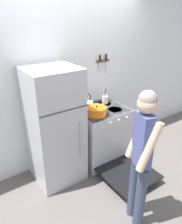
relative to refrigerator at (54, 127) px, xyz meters
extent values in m
plane|color=#5B5654|center=(0.49, 0.33, -0.82)|extent=(14.00, 14.00, 0.00)
cube|color=silver|center=(0.49, 0.36, 0.46)|extent=(10.00, 0.06, 2.55)
cube|color=#B7BABF|center=(0.00, 0.00, 0.00)|extent=(0.65, 0.67, 1.63)
cube|color=#2D2D2D|center=(0.00, -0.34, 0.36)|extent=(0.64, 0.01, 0.01)
cylinder|color=#B2B5BA|center=(0.20, -0.35, -0.10)|extent=(0.02, 0.02, 0.52)
cube|color=silver|center=(0.79, 0.00, -0.37)|extent=(0.77, 0.67, 0.88)
cube|color=black|center=(0.79, 0.00, 0.06)|extent=(0.76, 0.66, 0.02)
cube|color=black|center=(0.79, -0.31, -0.38)|extent=(0.67, 0.05, 0.66)
cylinder|color=black|center=(0.61, -0.14, 0.06)|extent=(0.22, 0.22, 0.01)
cylinder|color=black|center=(0.96, -0.14, 0.06)|extent=(0.22, 0.22, 0.01)
cylinder|color=black|center=(0.61, 0.13, 0.06)|extent=(0.22, 0.22, 0.01)
cylinder|color=black|center=(0.96, 0.13, 0.06)|extent=(0.22, 0.22, 0.01)
cylinder|color=silver|center=(0.55, -0.35, 0.00)|extent=(0.04, 0.02, 0.04)
cylinder|color=silver|center=(0.71, -0.35, 0.00)|extent=(0.04, 0.02, 0.04)
cylinder|color=silver|center=(0.86, -0.35, 0.00)|extent=(0.04, 0.02, 0.04)
cylinder|color=silver|center=(1.02, -0.35, 0.00)|extent=(0.04, 0.02, 0.04)
cube|color=black|center=(0.79, -0.69, -0.70)|extent=(0.71, 0.70, 0.04)
cube|color=#99999E|center=(0.79, -0.09, -0.42)|extent=(0.63, 0.37, 0.01)
cylinder|color=orange|center=(0.61, -0.14, 0.12)|extent=(0.28, 0.28, 0.10)
cylinder|color=orange|center=(0.61, -0.14, 0.18)|extent=(0.29, 0.29, 0.02)
sphere|color=black|center=(0.61, -0.14, 0.20)|extent=(0.03, 0.03, 0.03)
cylinder|color=orange|center=(0.46, -0.14, 0.15)|extent=(0.03, 0.02, 0.02)
cylinder|color=orange|center=(0.76, -0.14, 0.15)|extent=(0.03, 0.02, 0.02)
cylinder|color=silver|center=(0.62, 0.13, 0.12)|extent=(0.19, 0.19, 0.11)
cone|color=silver|center=(0.62, 0.13, 0.19)|extent=(0.18, 0.18, 0.03)
sphere|color=black|center=(0.62, 0.13, 0.22)|extent=(0.02, 0.02, 0.02)
cone|color=silver|center=(0.71, 0.13, 0.13)|extent=(0.10, 0.03, 0.08)
torus|color=black|center=(0.62, 0.13, 0.24)|extent=(0.14, 0.01, 0.14)
cylinder|color=#B7BABF|center=(0.98, 0.14, 0.13)|extent=(0.10, 0.10, 0.13)
cylinder|color=#9E7547|center=(0.98, 0.14, 0.22)|extent=(0.05, 0.04, 0.24)
cylinder|color=#232326|center=(0.98, 0.15, 0.21)|extent=(0.04, 0.04, 0.23)
cylinder|color=#B2B5BA|center=(0.97, 0.16, 0.22)|extent=(0.04, 0.02, 0.25)
cylinder|color=#38425B|center=(0.37, -1.29, -0.42)|extent=(0.11, 0.11, 0.79)
cylinder|color=#38425B|center=(0.42, -1.14, -0.42)|extent=(0.11, 0.11, 0.79)
cube|color=#4C5693|center=(0.40, -1.22, 0.27)|extent=(0.19, 0.25, 0.59)
cylinder|color=beige|center=(0.36, -1.33, 0.27)|extent=(0.25, 0.15, 0.52)
cylinder|color=beige|center=(0.43, -1.10, 0.27)|extent=(0.25, 0.15, 0.52)
sphere|color=beige|center=(0.40, -1.22, 0.66)|extent=(0.19, 0.19, 0.19)
sphere|color=gray|center=(0.40, -1.22, 0.70)|extent=(0.17, 0.17, 0.17)
cube|color=brown|center=(1.06, 0.32, 0.72)|extent=(0.24, 0.02, 0.03)
cube|color=silver|center=(1.00, 0.31, 0.64)|extent=(0.03, 0.00, 0.15)
cube|color=black|center=(1.00, 0.31, 0.77)|extent=(0.02, 0.02, 0.10)
cube|color=silver|center=(1.12, 0.31, 0.62)|extent=(0.02, 0.00, 0.19)
cube|color=black|center=(1.12, 0.31, 0.77)|extent=(0.02, 0.02, 0.10)
camera|label=1|loc=(-1.07, -2.44, 1.42)|focal=35.00mm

